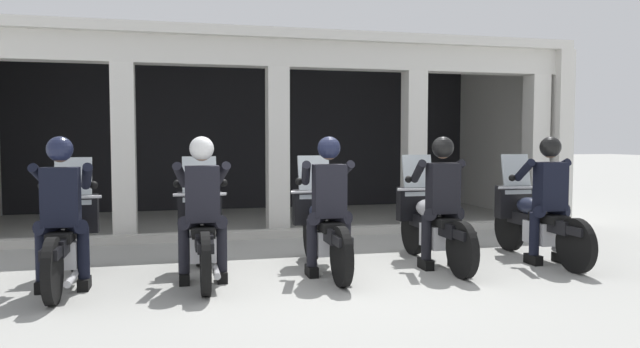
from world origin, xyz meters
name	(u,v)px	position (x,y,z in m)	size (l,w,h in m)	color
ground_plane	(284,235)	(0.00, 3.00, 0.00)	(80.00, 80.00, 0.00)	#999993
station_building	(260,111)	(-0.05, 5.37, 2.10)	(10.77, 4.13, 3.32)	black
kerb_strip	(283,233)	(-0.05, 2.80, 0.06)	(10.27, 0.24, 0.12)	#B7B5AD
motorcycle_far_left	(68,238)	(-2.82, 0.41, 0.50)	(0.62, 2.04, 1.35)	black
police_officer_far_left	(61,200)	(-2.82, 0.12, 0.94)	(0.63, 0.61, 1.58)	black
motorcycle_left	(202,233)	(-1.41, 0.40, 0.50)	(0.62, 2.04, 1.35)	black
police_officer_left	(202,197)	(-1.41, 0.11, 0.94)	(0.63, 0.61, 1.58)	black
motorcycle_center	(323,228)	(0.00, 0.41, 0.50)	(0.62, 2.04, 1.35)	black
police_officer_center	(329,193)	(0.00, 0.13, 0.94)	(0.63, 0.61, 1.58)	black
motorcycle_right	(431,224)	(1.41, 0.44, 0.50)	(0.62, 2.04, 1.35)	black
police_officer_right	(442,191)	(1.41, 0.16, 0.94)	(0.63, 0.61, 1.58)	black
motorcycle_far_right	(534,221)	(2.82, 0.37, 0.50)	(0.62, 2.04, 1.35)	black
police_officer_far_right	(549,189)	(2.82, 0.09, 0.94)	(0.63, 0.61, 1.58)	black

